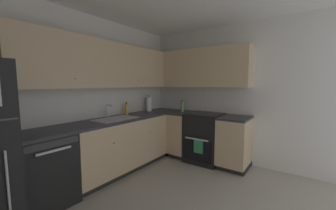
{
  "coord_description": "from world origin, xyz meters",
  "views": [
    {
      "loc": [
        -1.74,
        -1.09,
        1.45
      ],
      "look_at": [
        0.99,
        0.87,
        1.09
      ],
      "focal_mm": 21.2,
      "sensor_mm": 36.0,
      "label": 1
    }
  ],
  "objects_px": {
    "dishwasher": "(43,170)",
    "oil_bottle": "(182,106)",
    "soap_bottle": "(127,109)",
    "paper_towel_roll": "(149,104)",
    "oven_range": "(205,137)"
  },
  "relations": [
    {
      "from": "paper_towel_roll",
      "to": "oil_bottle",
      "type": "distance_m",
      "value": 0.69
    },
    {
      "from": "oven_range",
      "to": "paper_towel_roll",
      "type": "xyz_separation_m",
      "value": [
        -0.3,
        1.12,
        0.58
      ]
    },
    {
      "from": "oven_range",
      "to": "soap_bottle",
      "type": "distance_m",
      "value": 1.55
    },
    {
      "from": "dishwasher",
      "to": "oil_bottle",
      "type": "height_order",
      "value": "oil_bottle"
    },
    {
      "from": "dishwasher",
      "to": "soap_bottle",
      "type": "relative_size",
      "value": 3.78
    },
    {
      "from": "soap_bottle",
      "to": "oven_range",
      "type": "bearing_deg",
      "value": -51.98
    },
    {
      "from": "dishwasher",
      "to": "oil_bottle",
      "type": "xyz_separation_m",
      "value": [
        2.37,
        -0.47,
        0.57
      ]
    },
    {
      "from": "oven_range",
      "to": "oil_bottle",
      "type": "relative_size",
      "value": 4.36
    },
    {
      "from": "oven_range",
      "to": "soap_bottle",
      "type": "bearing_deg",
      "value": 128.02
    },
    {
      "from": "oven_range",
      "to": "soap_bottle",
      "type": "xyz_separation_m",
      "value": [
        -0.89,
        1.14,
        0.54
      ]
    },
    {
      "from": "paper_towel_roll",
      "to": "dishwasher",
      "type": "bearing_deg",
      "value": -175.62
    },
    {
      "from": "dishwasher",
      "to": "oil_bottle",
      "type": "distance_m",
      "value": 2.49
    },
    {
      "from": "soap_bottle",
      "to": "paper_towel_roll",
      "type": "relative_size",
      "value": 0.66
    },
    {
      "from": "paper_towel_roll",
      "to": "oil_bottle",
      "type": "xyz_separation_m",
      "value": [
        0.28,
        -0.63,
        -0.03
      ]
    },
    {
      "from": "soap_bottle",
      "to": "oil_bottle",
      "type": "height_order",
      "value": "oil_bottle"
    }
  ]
}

